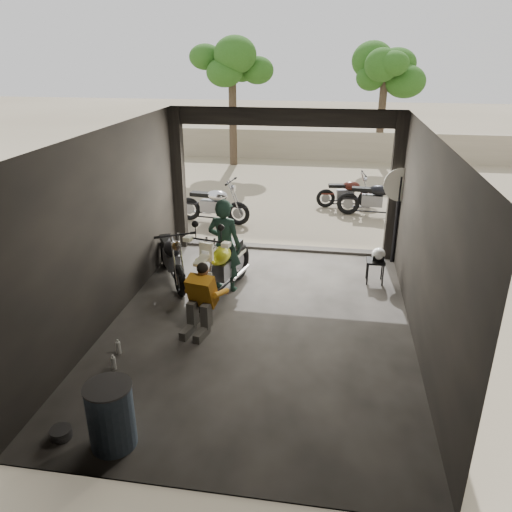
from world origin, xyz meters
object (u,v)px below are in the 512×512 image
(sign_post, at_px, (399,202))
(helmet, at_px, (379,254))
(outside_bike_a, at_px, (213,201))
(mechanic, at_px, (199,302))
(main_bike, at_px, (223,262))
(outside_bike_b, at_px, (347,190))
(rider, at_px, (224,246))
(oil_drum, at_px, (111,417))
(stool, at_px, (376,264))
(outside_bike_c, at_px, (374,196))
(left_bike, at_px, (171,254))

(sign_post, bearing_deg, helmet, -115.30)
(outside_bike_a, distance_m, mechanic, 5.66)
(main_bike, height_order, outside_bike_b, main_bike)
(rider, xyz_separation_m, mechanic, (-0.07, -1.63, -0.34))
(main_bike, distance_m, oil_drum, 4.09)
(outside_bike_a, distance_m, stool, 5.15)
(outside_bike_b, distance_m, outside_bike_c, 1.03)
(outside_bike_b, relative_size, mechanic, 1.36)
(outside_bike_b, height_order, stool, outside_bike_b)
(main_bike, xyz_separation_m, sign_post, (3.31, 2.07, 0.72))
(outside_bike_a, height_order, oil_drum, outside_bike_a)
(left_bike, height_order, oil_drum, left_bike)
(rider, height_order, mechanic, rider)
(helmet, bearing_deg, mechanic, -145.22)
(helmet, distance_m, oil_drum, 6.03)
(rider, xyz_separation_m, sign_post, (3.32, 1.87, 0.47))
(outside_bike_c, bearing_deg, main_bike, 154.48)
(mechanic, relative_size, sign_post, 0.54)
(left_bike, relative_size, mechanic, 1.54)
(mechanic, xyz_separation_m, stool, (2.94, 2.38, -0.15))
(outside_bike_a, xyz_separation_m, sign_post, (4.51, -2.05, 0.79))
(outside_bike_c, height_order, sign_post, sign_post)
(mechanic, bearing_deg, outside_bike_c, 76.77)
(mechanic, distance_m, stool, 3.79)
(outside_bike_b, xyz_separation_m, outside_bike_c, (0.74, -0.72, 0.08))
(main_bike, relative_size, rider, 1.10)
(oil_drum, bearing_deg, main_bike, 84.16)
(helmet, bearing_deg, stool, -158.48)
(sign_post, bearing_deg, outside_bike_c, 89.32)
(outside_bike_a, distance_m, rider, 4.11)
(rider, height_order, stool, rider)
(outside_bike_c, height_order, stool, outside_bike_c)
(helmet, relative_size, oil_drum, 0.34)
(helmet, height_order, sign_post, sign_post)
(outside_bike_b, distance_m, helmet, 5.14)
(left_bike, bearing_deg, helmet, -21.98)
(outside_bike_c, bearing_deg, sign_post, -171.54)
(oil_drum, bearing_deg, helmet, 56.63)
(outside_bike_a, relative_size, stool, 3.60)
(main_bike, height_order, mechanic, main_bike)
(left_bike, relative_size, outside_bike_a, 0.98)
(mechanic, distance_m, helmet, 3.83)
(stool, bearing_deg, mechanic, -141.02)
(left_bike, xyz_separation_m, oil_drum, (0.73, -4.47, -0.17))
(outside_bike_a, distance_m, outside_bike_b, 4.04)
(outside_bike_b, distance_m, stool, 5.16)
(helmet, bearing_deg, oil_drum, -127.41)
(main_bike, xyz_separation_m, outside_bike_c, (3.07, 5.36, -0.07))
(outside_bike_c, xyz_separation_m, rider, (-3.08, -5.16, 0.32))
(outside_bike_b, distance_m, mechanic, 7.89)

